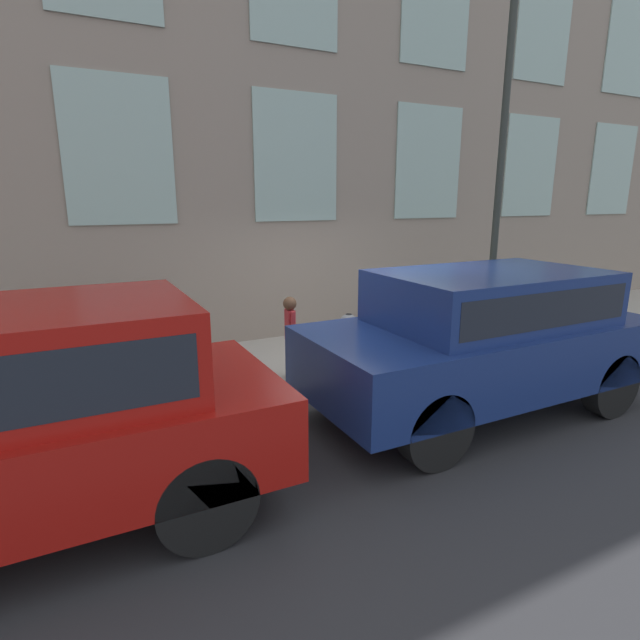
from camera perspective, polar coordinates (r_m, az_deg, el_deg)
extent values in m
plane|color=#2D2D30|center=(7.43, 5.94, -7.50)|extent=(80.00, 80.00, 0.00)
cube|color=#A8A093|center=(8.46, 1.15, -4.19)|extent=(2.61, 60.00, 0.15)
cube|color=gray|center=(9.65, -3.29, 27.74)|extent=(0.30, 40.00, 10.04)
cube|color=#9EBCB2|center=(15.13, 30.40, 14.55)|extent=(0.03, 1.59, 2.18)
cube|color=#9EBCB2|center=(12.81, 22.95, 15.81)|extent=(0.03, 1.59, 2.18)
cube|color=#9EBCB2|center=(10.77, 12.31, 17.14)|extent=(0.03, 1.59, 2.18)
cube|color=#9EBCB2|center=(9.23, -2.70, 18.04)|extent=(0.03, 1.59, 2.18)
cube|color=#9EBCB2|center=(8.46, -22.00, 17.51)|extent=(0.03, 1.59, 2.18)
cube|color=#9EBCB2|center=(15.53, 31.80, 25.09)|extent=(0.03, 1.59, 2.18)
cube|color=#9EBCB2|center=(13.27, 24.24, 28.20)|extent=(0.03, 1.59, 2.18)
cube|color=#9EBCB2|center=(11.33, 13.17, 31.74)|extent=(0.03, 1.59, 2.18)
cylinder|color=gray|center=(7.57, 3.21, -5.63)|extent=(0.35, 0.35, 0.04)
cylinder|color=gray|center=(7.46, 3.25, -3.09)|extent=(0.26, 0.26, 0.74)
sphere|color=slate|center=(7.36, 3.29, -0.34)|extent=(0.28, 0.28, 0.28)
cylinder|color=black|center=(7.34, 3.30, 0.29)|extent=(0.09, 0.09, 0.11)
cylinder|color=gray|center=(7.53, 4.45, -2.26)|extent=(0.09, 0.10, 0.09)
cylinder|color=gray|center=(7.35, 2.04, -2.62)|extent=(0.09, 0.10, 0.09)
cylinder|color=#232328|center=(7.13, -3.19, -4.59)|extent=(0.08, 0.08, 0.57)
cylinder|color=#232328|center=(7.24, -3.57, -4.33)|extent=(0.08, 0.08, 0.57)
cube|color=red|center=(7.05, -3.44, -0.58)|extent=(0.16, 0.11, 0.43)
cylinder|color=red|center=(6.94, -3.07, -0.69)|extent=(0.07, 0.07, 0.41)
cylinder|color=red|center=(7.14, -3.79, -0.30)|extent=(0.07, 0.07, 0.41)
sphere|color=brown|center=(6.98, -3.47, 1.89)|extent=(0.19, 0.19, 0.19)
cylinder|color=black|center=(5.27, 13.10, -12.14)|extent=(0.24, 0.82, 0.82)
cylinder|color=black|center=(6.57, 3.37, -6.49)|extent=(0.24, 0.82, 0.82)
cylinder|color=black|center=(7.27, 30.28, -6.39)|extent=(0.24, 0.82, 0.82)
cylinder|color=black|center=(8.26, 20.27, -3.08)|extent=(0.24, 0.82, 0.82)
cube|color=navy|center=(6.61, 17.75, -3.51)|extent=(1.97, 4.48, 0.76)
cube|color=navy|center=(6.53, 18.90, 2.53)|extent=(1.73, 2.78, 0.64)
cube|color=#1E232D|center=(6.53, 18.90, 2.53)|extent=(1.74, 2.55, 0.41)
cylinder|color=black|center=(4.20, -12.90, -19.48)|extent=(0.24, 0.81, 0.81)
cylinder|color=black|center=(5.67, -17.23, -10.59)|extent=(0.24, 0.81, 0.81)
cube|color=#A5140F|center=(4.74, -32.26, -12.35)|extent=(1.93, 4.35, 0.73)
cube|color=#A5140F|center=(4.48, -32.08, -3.60)|extent=(1.70, 2.70, 0.76)
cube|color=#1E232D|center=(4.48, -32.08, -3.60)|extent=(1.71, 2.48, 0.48)
cylinder|color=#2D332D|center=(9.50, 18.48, -2.05)|extent=(0.26, 0.26, 0.12)
cylinder|color=#2D332D|center=(9.19, 20.00, 16.88)|extent=(0.12, 0.12, 6.32)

